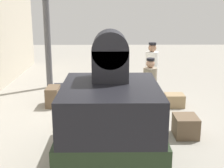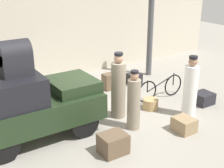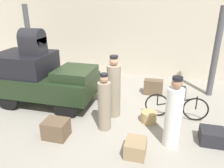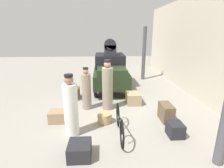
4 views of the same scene
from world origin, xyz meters
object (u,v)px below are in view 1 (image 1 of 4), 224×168
object	(u,v)px
truck	(110,119)
trunk_umber_medium	(174,100)
suitcase_black_upright	(60,91)
porter_lifting_near_truck	(152,74)
wicker_basket	(122,100)
trunk_wicker_pale	(138,85)
bicycle	(108,86)
trunk_large_brown	(186,126)
trunk_on_truck_roof	(110,56)
porter_with_bicycle	(150,92)
conductor_in_dark_uniform	(119,86)
suitcase_tan_flat	(53,96)
suitcase_small_leather	(76,116)

from	to	relation	value
truck	trunk_umber_medium	size ratio (longest dim) A/B	6.00
suitcase_black_upright	porter_lifting_near_truck	bearing A→B (deg)	-95.27
wicker_basket	trunk_wicker_pale	bearing A→B (deg)	-20.84
bicycle	trunk_large_brown	bearing A→B (deg)	-149.64
trunk_umber_medium	trunk_on_truck_roof	bearing A→B (deg)	152.34
wicker_basket	trunk_large_brown	distance (m)	2.62
suitcase_black_upright	wicker_basket	bearing A→B (deg)	-114.35
truck	suitcase_black_upright	xyz separation A→B (m)	(4.48, 1.60, -0.74)
porter_with_bicycle	trunk_wicker_pale	bearing A→B (deg)	0.80
porter_with_bicycle	trunk_wicker_pale	distance (m)	2.81
bicycle	porter_lifting_near_truck	size ratio (longest dim) A/B	1.03
porter_with_bicycle	conductor_in_dark_uniform	xyz separation A→B (m)	(0.06, 0.79, 0.13)
suitcase_tan_flat	trunk_on_truck_roof	bearing A→B (deg)	-156.02
porter_with_bicycle	suitcase_tan_flat	size ratio (longest dim) A/B	2.34
porter_lifting_near_truck	conductor_in_dark_uniform	distance (m)	2.02
wicker_basket	suitcase_black_upright	size ratio (longest dim) A/B	0.98
suitcase_small_leather	trunk_on_truck_roof	size ratio (longest dim) A/B	0.85
trunk_large_brown	trunk_umber_medium	xyz separation A→B (m)	(2.09, -0.18, -0.05)
porter_with_bicycle	trunk_large_brown	xyz separation A→B (m)	(-1.10, -0.69, -0.50)
bicycle	suitcase_tan_flat	size ratio (longest dim) A/B	2.66
suitcase_small_leather	wicker_basket	bearing A→B (deg)	-38.50
bicycle	trunk_on_truck_roof	bearing A→B (deg)	-179.48
trunk_large_brown	suitcase_tan_flat	size ratio (longest dim) A/B	0.89
truck	bicycle	xyz separation A→B (m)	(4.34, 0.04, -0.56)
suitcase_black_upright	trunk_on_truck_roof	distance (m)	5.28
porter_with_bicycle	suitcase_small_leather	xyz separation A→B (m)	(-0.38, 1.86, -0.51)
porter_lifting_near_truck	conductor_in_dark_uniform	bearing A→B (deg)	147.79
porter_with_bicycle	wicker_basket	bearing A→B (deg)	29.70
truck	wicker_basket	bearing A→B (deg)	-5.88
conductor_in_dark_uniform	trunk_large_brown	size ratio (longest dim) A/B	3.09
suitcase_black_upright	trunk_wicker_pale	distance (m)	2.68
porter_lifting_near_truck	trunk_on_truck_roof	distance (m)	4.76
bicycle	porter_lifting_near_truck	distance (m)	1.42
bicycle	porter_with_bicycle	bearing A→B (deg)	-150.69
truck	trunk_umber_medium	distance (m)	4.00
porter_lifting_near_truck	suitcase_small_leather	world-z (taller)	porter_lifting_near_truck
trunk_large_brown	trunk_umber_medium	bearing A→B (deg)	-4.93
porter_lifting_near_truck	suitcase_tan_flat	xyz separation A→B (m)	(-0.65, 2.97, -0.53)
wicker_basket	suitcase_tan_flat	distance (m)	2.04
porter_lifting_near_truck	conductor_in_dark_uniform	size ratio (longest dim) A/B	0.94
bicycle	porter_with_bicycle	world-z (taller)	porter_with_bicycle
trunk_wicker_pale	trunk_on_truck_roof	distance (m)	5.80
suitcase_small_leather	suitcase_tan_flat	distance (m)	1.70
suitcase_black_upright	suitcase_tan_flat	bearing A→B (deg)	175.94
trunk_umber_medium	trunk_wicker_pale	distance (m)	1.99
truck	bicycle	distance (m)	4.38
porter_lifting_near_truck	suitcase_tan_flat	world-z (taller)	porter_lifting_near_truck
truck	conductor_in_dark_uniform	xyz separation A→B (m)	(2.51, -0.23, -0.07)
trunk_large_brown	suitcase_black_upright	distance (m)	4.56
porter_lifting_near_truck	porter_with_bicycle	bearing A→B (deg)	170.81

